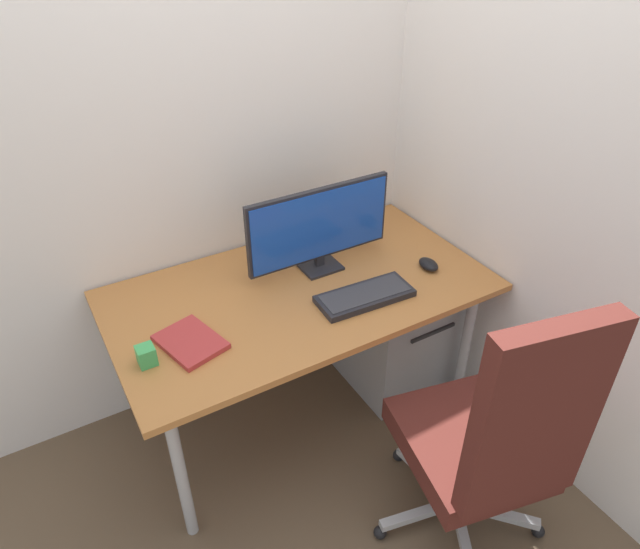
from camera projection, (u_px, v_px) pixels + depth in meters
name	position (u px, v px, depth m)	size (l,w,h in m)	color
ground_plane	(303.00, 410.00, 2.68)	(8.00, 8.00, 0.00)	brown
wall_back	(242.00, 87.00, 2.21)	(3.36, 0.04, 2.80)	white
wall_side_right	(525.00, 104.00, 2.03)	(0.04, 2.67, 2.80)	white
desk	(300.00, 300.00, 2.31)	(1.52, 0.83, 0.71)	#B27038
office_chair	(493.00, 439.00, 1.84)	(0.65, 0.66, 1.14)	black
filing_cabinet	(393.00, 320.00, 2.75)	(0.48, 0.56, 0.62)	#9EA0A5
monitor	(319.00, 226.00, 2.30)	(0.64, 0.13, 0.36)	black
keyboard	(365.00, 296.00, 2.21)	(0.39, 0.18, 0.03)	black
mouse	(429.00, 264.00, 2.39)	(0.07, 0.10, 0.04)	black
pen_holder	(358.00, 221.00, 2.65)	(0.09, 0.09, 0.17)	slate
notebook	(190.00, 342.00, 1.99)	(0.18, 0.24, 0.02)	#B23333
desk_clamp_accessory	(146.00, 356.00, 1.90)	(0.06, 0.06, 0.07)	#3FAD59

